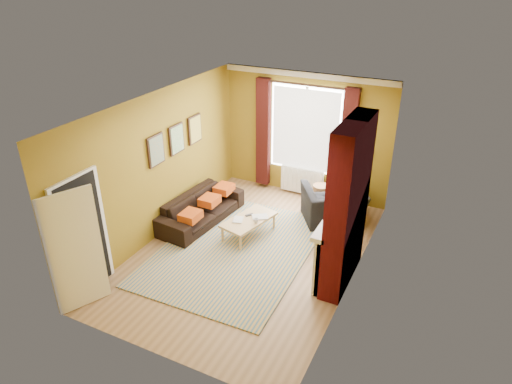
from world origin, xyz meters
TOP-DOWN VIEW (x-y plane):
  - ground at (0.00, 0.00)m, footprint 5.50×5.50m
  - room_walls at (0.63, 0.28)m, footprint 3.82×5.54m
  - striped_rug at (-0.29, -0.05)m, footprint 2.70×3.68m
  - sofa at (-1.42, 0.59)m, footprint 1.00×2.11m
  - armchair at (1.01, 1.77)m, footprint 1.54×1.50m
  - coffee_table at (-0.29, 0.53)m, footprint 0.82×1.24m
  - wicker_stool at (0.54, 2.40)m, footprint 0.47×0.47m
  - floor_lamp at (1.45, 2.11)m, footprint 0.29×0.29m
  - book_a at (-0.54, 0.36)m, footprint 0.25×0.29m
  - book_b at (-0.18, 0.76)m, footprint 0.38×0.36m
  - mug at (-0.10, 0.45)m, footprint 0.11×0.11m
  - tv_remote at (-0.34, 0.65)m, footprint 0.13×0.16m

SIDE VIEW (x-z plane):
  - ground at x=0.00m, z-range 0.00..0.00m
  - striped_rug at x=-0.29m, z-range 0.00..0.02m
  - wicker_stool at x=0.54m, z-range 0.00..0.45m
  - sofa at x=-1.42m, z-range 0.00..0.60m
  - coffee_table at x=-0.29m, z-range 0.15..0.53m
  - armchair at x=1.01m, z-range 0.00..0.76m
  - tv_remote at x=-0.34m, z-range 0.38..0.40m
  - book_b at x=-0.18m, z-range 0.38..0.40m
  - book_a at x=-0.54m, z-range 0.38..0.40m
  - mug at x=-0.10m, z-range 0.38..0.47m
  - floor_lamp at x=1.45m, z-range 0.46..2.03m
  - room_walls at x=0.63m, z-range -0.04..2.80m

